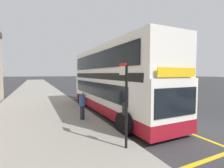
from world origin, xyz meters
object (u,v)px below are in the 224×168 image
at_px(bus_stop_sign, 125,99).
at_px(double_decker_bus, 113,82).
at_px(parked_car_white_kerbside, 95,84).
at_px(pedestrian_waiting_near_sign, 82,104).

bearing_deg(bus_stop_sign, double_decker_bus, 68.59).
xyz_separation_m(bus_stop_sign, parked_car_white_kerbside, (7.12, 23.27, -1.02)).
height_order(double_decker_bus, parked_car_white_kerbside, double_decker_bus).
distance_m(bus_stop_sign, parked_car_white_kerbside, 24.35).
bearing_deg(double_decker_bus, bus_stop_sign, -111.41).
bearing_deg(parked_car_white_kerbside, pedestrian_waiting_near_sign, -114.18).
relative_size(double_decker_bus, parked_car_white_kerbside, 2.65).
relative_size(bus_stop_sign, pedestrian_waiting_near_sign, 1.85).
bearing_deg(bus_stop_sign, parked_car_white_kerbside, 72.98).
xyz_separation_m(parked_car_white_kerbside, pedestrian_waiting_near_sign, (-7.55, -19.31, 0.18)).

